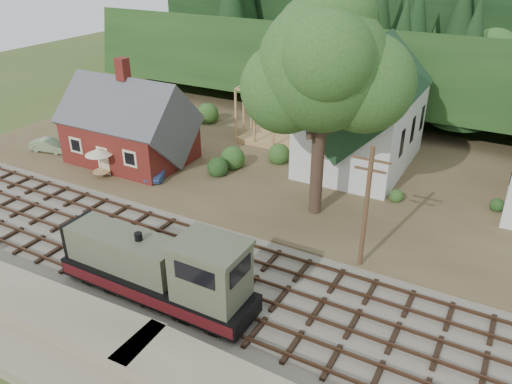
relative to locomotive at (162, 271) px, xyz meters
The scene contains 16 objects.
ground 3.93m from the locomotive, 63.66° to the left, with size 140.00×140.00×0.00m, color #384C1E.
embankment 6.06m from the locomotive, 74.87° to the right, with size 64.00×5.00×1.60m, color #7F7259.
railroad_bed 3.89m from the locomotive, 63.66° to the left, with size 64.00×11.00×0.16m, color #726B5B.
village_flat 21.14m from the locomotive, 85.95° to the left, with size 64.00×26.00×0.30m, color brown.
hillside 45.07m from the locomotive, 88.11° to the left, with size 70.00×28.00×8.00m, color #1E3F19.
ridge 61.05m from the locomotive, 88.60° to the left, with size 80.00×20.00×12.00m, color black.
depot 20.20m from the locomotive, 136.03° to the left, with size 10.80×7.41×9.00m.
church 23.16m from the locomotive, 81.26° to the left, with size 8.40×15.17×13.00m.
timber_frame 25.43m from the locomotive, 100.23° to the left, with size 8.20×6.20×6.99m.
lattice_tower 32.33m from the locomotive, 98.28° to the left, with size 3.20×3.20×12.12m.
big_tree 15.85m from the locomotive, 74.40° to the left, with size 10.90×8.40×14.70m.
telegraph_pole_near 12.00m from the locomotive, 44.02° to the left, with size 2.20×0.28×8.00m.
locomotive is the anchor object (origin of this frame).
car_blue 16.05m from the locomotive, 129.78° to the left, with size 1.50×3.72×1.27m, color #5E81C9.
car_green 25.44m from the locomotive, 152.53° to the left, with size 1.28×3.67×1.21m, color gray.
patio_set 17.49m from the locomotive, 145.17° to the left, with size 2.24×2.24×2.50m.
Camera 1 is at (13.56, -19.81, 18.00)m, focal length 35.00 mm.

